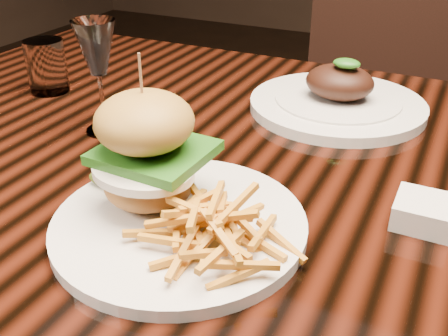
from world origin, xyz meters
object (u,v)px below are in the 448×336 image
at_px(dining_table, 301,206).
at_px(burger_plate, 171,190).
at_px(wine_glass, 96,52).
at_px(far_dish, 338,100).
at_px(chair_far, 377,94).

distance_m(dining_table, burger_plate, 0.27).
height_order(wine_glass, far_dish, wine_glass).
xyz_separation_m(dining_table, chair_far, (-0.05, 0.89, -0.13)).
distance_m(burger_plate, far_dish, 0.43).
bearing_deg(dining_table, far_dish, 92.47).
bearing_deg(dining_table, wine_glass, -172.74).
bearing_deg(far_dish, dining_table, -87.53).
bearing_deg(chair_far, burger_plate, -100.05).
height_order(dining_table, burger_plate, burger_plate).
xyz_separation_m(burger_plate, chair_far, (0.04, 1.11, -0.26)).
bearing_deg(far_dish, burger_plate, -100.52).
distance_m(far_dish, chair_far, 0.72).
distance_m(dining_table, wine_glass, 0.38).
xyz_separation_m(burger_plate, wine_glass, (-0.23, 0.18, 0.08)).
height_order(dining_table, far_dish, far_dish).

